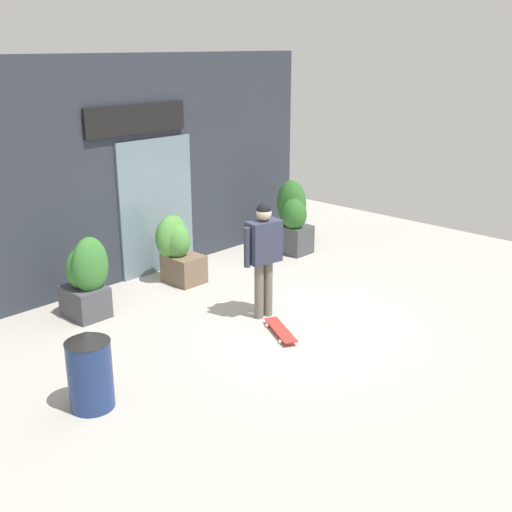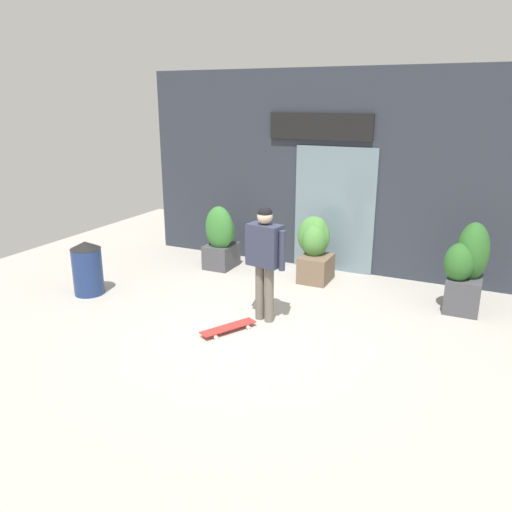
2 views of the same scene
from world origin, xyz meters
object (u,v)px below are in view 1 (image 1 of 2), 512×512
skateboard (281,330)px  planter_box_right (86,278)px  planter_box_mid (293,217)px  skateboarder (264,248)px  trash_bin (90,370)px  planter_box_left (177,246)px

skateboard → planter_box_right: (-1.43, 2.37, 0.52)m
skateboard → planter_box_mid: bearing=156.3°
skateboarder → planter_box_right: size_ratio=1.39×
trash_bin → skateboard: bearing=-5.9°
skateboarder → planter_box_mid: size_ratio=1.24×
skateboard → planter_box_right: 2.82m
planter_box_right → planter_box_mid: size_ratio=0.89×
skateboard → trash_bin: 2.77m
skateboard → planter_box_right: size_ratio=0.68×
planter_box_mid → trash_bin: bearing=-161.0°
planter_box_right → trash_bin: 2.46m
skateboard → planter_box_left: size_ratio=0.73×
skateboard → planter_box_left: 2.63m
skateboard → planter_box_left: (0.35, 2.55, 0.54)m
skateboarder → planter_box_right: (-1.72, 1.80, -0.44)m
skateboard → planter_box_right: bearing=-120.5°
planter_box_left → trash_bin: planter_box_left is taller
skateboarder → trash_bin: 3.08m
planter_box_mid → trash_bin: 5.88m
skateboard → trash_bin: trash_bin is taller
skateboarder → planter_box_right: 2.53m
skateboard → skateboarder: bearing=-177.7°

